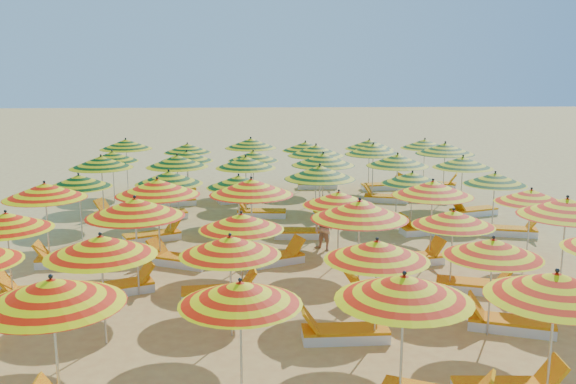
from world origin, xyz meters
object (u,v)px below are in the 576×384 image
object	(u,v)px
lounger_7	(509,323)
lounger_24	(337,214)
umbrella_35	(463,162)
lounger_18	(303,233)
umbrella_2	(240,293)
lounger_31	(318,185)
umbrella_19	(157,187)
umbrella_27	(320,172)
umbrella_22	(433,188)
lounger_12	(475,286)
lounger_32	(383,186)
umbrella_8	(230,246)
umbrella_37	(187,156)
umbrella_9	(377,250)
lounger_14	(178,260)
umbrella_39	(316,150)
lounger_30	(174,189)
umbrella_38	(253,156)
lounger_8	(37,293)
umbrella_28	(412,178)
umbrella_31	(177,161)
lounger_27	(238,198)
lounger_16	(413,259)
umbrella_41	(445,148)
umbrella_7	(101,246)
umbrella_40	(373,149)
umbrella_15	(360,210)
beachgoer_b	(324,229)
lounger_28	(385,198)
lounger_25	(473,211)
umbrella_13	(135,207)
umbrella_23	(531,196)
umbrella_30	(101,162)
umbrella_46	(369,144)
lounger_15	(274,259)
lounger_23	(261,213)
umbrella_29	(495,179)
umbrella_32	(246,162)
umbrella_20	(251,187)
lounger_10	(221,293)
lounger_21	(119,215)
lounger_22	(161,215)
umbrella_34	(398,160)
lounger_9	(119,287)
umbrella_43	(187,148)
lounger_20	(510,231)
umbrella_16	(453,218)
umbrella_18	(45,191)
umbrella_47	(425,144)
umbrella_3	(404,288)
umbrella_42	(126,144)
umbrella_12	(6,221)
lounger_17	(154,236)
umbrella_36	(112,156)

from	to	relation	value
lounger_7	lounger_24	distance (m)	10.08
umbrella_35	lounger_18	distance (m)	6.53
umbrella_2	lounger_31	size ratio (longest dim) A/B	1.34
umbrella_19	umbrella_27	size ratio (longest dim) A/B	1.06
umbrella_22	lounger_12	bearing A→B (deg)	-79.07
umbrella_27	lounger_32	distance (m)	8.49
umbrella_8	umbrella_37	xyz separation A→B (m)	(-2.18, 12.22, 0.00)
umbrella_9	lounger_32	world-z (taller)	umbrella_9
lounger_14	umbrella_8	bearing A→B (deg)	134.45
umbrella_39	lounger_30	bearing A→B (deg)	158.83
umbrella_38	lounger_18	xyz separation A→B (m)	(1.59, -5.25, -1.68)
umbrella_8	lounger_8	bearing A→B (deg)	154.46
umbrella_28	umbrella_39	size ratio (longest dim) A/B	0.79
umbrella_2	umbrella_31	world-z (taller)	umbrella_31
lounger_27	lounger_16	bearing A→B (deg)	103.30
lounger_14	lounger_31	bearing A→B (deg)	-89.35
umbrella_39	umbrella_41	world-z (taller)	umbrella_41
umbrella_7	umbrella_28	world-z (taller)	umbrella_7
umbrella_41	umbrella_40	bearing A→B (deg)	175.31
umbrella_15	beachgoer_b	world-z (taller)	umbrella_15
umbrella_35	lounger_28	world-z (taller)	umbrella_35
umbrella_22	lounger_25	world-z (taller)	umbrella_22
umbrella_13	umbrella_23	size ratio (longest dim) A/B	0.96
umbrella_30	umbrella_46	xyz separation A→B (m)	(10.12, 5.06, -0.08)
lounger_15	lounger_23	world-z (taller)	same
umbrella_7	umbrella_46	bearing A→B (deg)	63.15
umbrella_31	lounger_23	size ratio (longest dim) A/B	1.50
umbrella_7	umbrella_29	distance (m)	12.75
umbrella_32	lounger_18	world-z (taller)	umbrella_32
umbrella_20	lounger_28	world-z (taller)	umbrella_20
lounger_10	lounger_21	xyz separation A→B (m)	(-4.00, 7.87, 0.00)
umbrella_38	lounger_7	size ratio (longest dim) A/B	1.41
lounger_30	lounger_7	bearing A→B (deg)	135.69
lounger_22	umbrella_20	bearing A→B (deg)	103.46
umbrella_34	lounger_9	size ratio (longest dim) A/B	1.57
umbrella_22	umbrella_43	world-z (taller)	umbrella_22
lounger_15	lounger_20	xyz separation A→B (m)	(7.54, 2.62, 0.00)
umbrella_27	lounger_10	bearing A→B (deg)	-117.94
umbrella_16	lounger_22	size ratio (longest dim) A/B	1.26
umbrella_18	umbrella_8	bearing A→B (deg)	-43.41
umbrella_28	umbrella_37	xyz separation A→B (m)	(-7.56, 4.69, 0.06)
umbrella_47	lounger_7	xyz separation A→B (m)	(-2.06, -15.08, -1.78)
umbrella_3	umbrella_42	distance (m)	19.25
umbrella_41	lounger_10	xyz separation A→B (m)	(-8.09, -10.14, -1.96)
umbrella_28	umbrella_38	xyz separation A→B (m)	(-5.04, 4.97, 0.01)
umbrella_12	lounger_28	xyz separation A→B (m)	(10.57, 10.29, -1.76)
umbrella_32	lounger_20	xyz separation A→B (m)	(8.40, -2.77, -1.82)
lounger_17	lounger_20	world-z (taller)	same
lounger_7	umbrella_36	bearing A→B (deg)	-29.73
umbrella_23	umbrella_41	size ratio (longest dim) A/B	0.93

